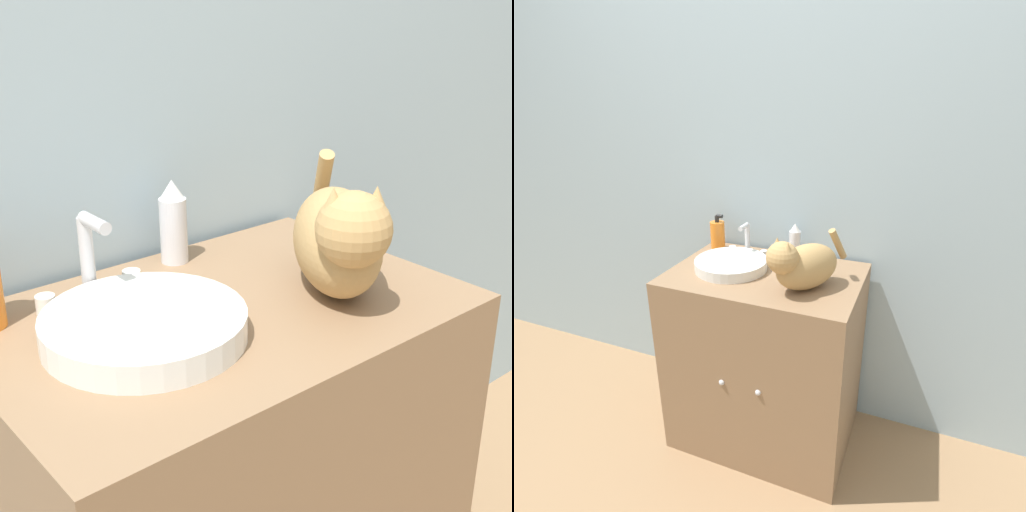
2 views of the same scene
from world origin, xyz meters
The scene contains 8 objects.
ground_plane centered at (0.00, 0.00, 0.00)m, with size 8.00×8.00×0.00m, color #997551.
wall_back centered at (0.00, 0.58, 1.25)m, with size 6.00×0.05×2.50m.
vanity_cabinet centered at (0.00, 0.27, 0.42)m, with size 0.80×0.56×0.85m.
sink_basin centered at (-0.15, 0.26, 0.87)m, with size 0.31×0.31×0.04m.
faucet centered at (-0.15, 0.42, 0.92)m, with size 0.19×0.09×0.16m.
cat centered at (0.19, 0.18, 0.95)m, with size 0.29×0.35×0.22m.
soap_bottle centered at (-0.32, 0.45, 0.92)m, with size 0.07×0.07×0.17m.
spray_bottle centered at (0.06, 0.49, 0.93)m, with size 0.05×0.05×0.16m.
Camera 2 is at (0.58, -1.14, 1.53)m, focal length 28.00 mm.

